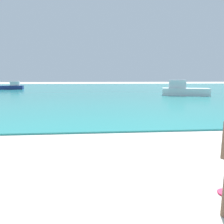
# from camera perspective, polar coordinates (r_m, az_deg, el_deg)

# --- Properties ---
(water) EXTENTS (160.00, 60.00, 0.06)m
(water) POSITION_cam_1_polar(r_m,az_deg,el_deg) (36.95, -4.97, 6.46)
(water) COLOR teal
(water) RESTS_ON ground
(boat_near) EXTENTS (4.96, 2.91, 1.61)m
(boat_near) POSITION_cam_1_polar(r_m,az_deg,el_deg) (23.25, 19.07, 5.73)
(boat_near) COLOR white
(boat_near) RESTS_ON water
(boat_far) EXTENTS (3.86, 1.61, 1.28)m
(boat_far) POSITION_cam_1_polar(r_m,az_deg,el_deg) (37.19, -25.88, 6.30)
(boat_far) COLOR navy
(boat_far) RESTS_ON water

